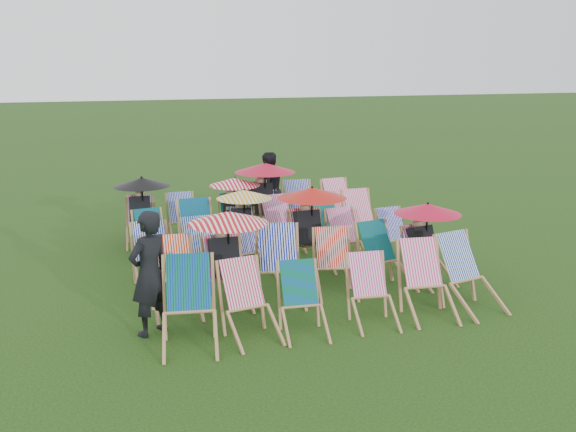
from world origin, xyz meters
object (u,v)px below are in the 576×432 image
object	(u,v)px
deckchair_0	(189,306)
deckchair_5	(472,274)
person_left	(149,273)
deckchair_29	(343,206)
person_rear	(268,191)

from	to	relation	value
deckchair_0	deckchair_5	distance (m)	3.87
deckchair_0	person_left	distance (m)	0.70
deckchair_5	deckchair_29	world-z (taller)	deckchair_5
deckchair_29	person_rear	bearing A→B (deg)	151.03
deckchair_29	person_rear	distance (m)	1.56
deckchair_29	deckchair_0	bearing A→B (deg)	-136.86
deckchair_0	deckchair_5	xyz separation A→B (m)	(3.87, -0.01, -0.01)
person_left	person_rear	distance (m)	5.43
deckchair_0	person_left	bearing A→B (deg)	137.01
deckchair_0	deckchair_5	world-z (taller)	deckchair_0
deckchair_0	deckchair_5	bearing A→B (deg)	9.20
deckchair_0	deckchair_29	world-z (taller)	deckchair_0
person_left	deckchair_29	bearing A→B (deg)	-168.90
deckchair_5	deckchair_29	size ratio (longest dim) A/B	1.04
deckchair_29	person_rear	size ratio (longest dim) A/B	0.63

